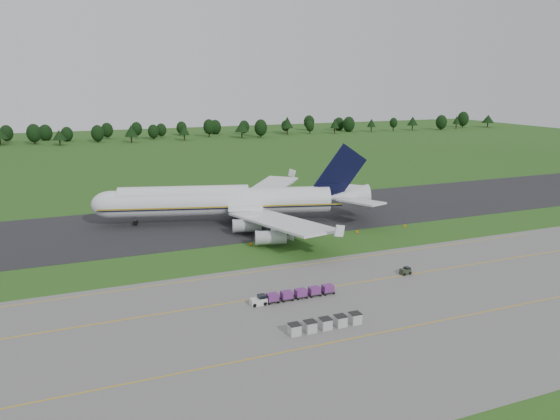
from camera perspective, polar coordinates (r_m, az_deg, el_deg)
name	(u,v)px	position (r m, az deg, el deg)	size (l,w,h in m)	color
ground	(265,253)	(111.55, -1.59, -4.48)	(600.00, 600.00, 0.00)	#254F17
apron	(347,318)	(82.75, 6.96, -11.17)	(300.00, 52.00, 0.06)	slate
taxiway	(225,221)	(137.05, -5.76, -1.10)	(300.00, 40.00, 0.08)	black
apron_markings	(325,301)	(88.38, 4.72, -9.43)	(300.00, 30.20, 0.01)	#D09D0C
tree_line	(130,131)	(323.41, -15.40, 7.99)	(525.48, 23.35, 11.97)	black
aircraft	(227,201)	(133.86, -5.54, 0.95)	(68.58, 64.26, 19.22)	silver
baggage_train	(292,295)	(88.35, 1.27, -8.84)	(14.43, 1.53, 1.47)	silver
utility_cart	(405,272)	(101.80, 12.96, -6.29)	(1.98, 1.32, 1.04)	#272F21
uld_row	(325,324)	(78.87, 4.78, -11.74)	(11.20, 1.60, 1.58)	#AAAAAA
edge_markers	(332,235)	(123.66, 5.47, -2.60)	(39.45, 0.30, 0.60)	#E16307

